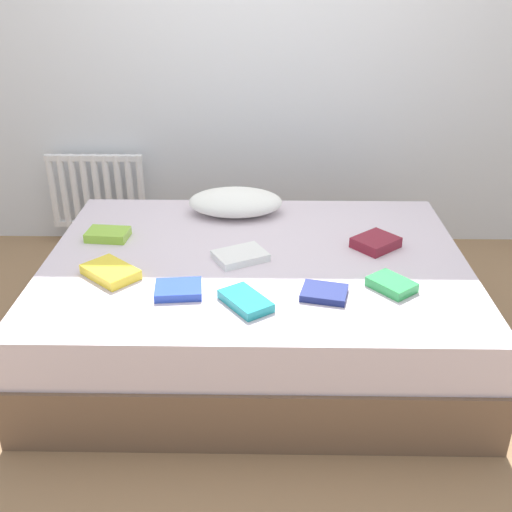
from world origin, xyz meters
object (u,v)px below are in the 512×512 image
(textbook_navy, at_px, (324,293))
(textbook_yellow, at_px, (111,272))
(bed, at_px, (256,303))
(textbook_maroon, at_px, (376,243))
(textbook_blue, at_px, (178,290))
(radiator, at_px, (97,191))
(textbook_lime, at_px, (108,234))
(textbook_teal, at_px, (246,301))
(textbook_white, at_px, (240,256))
(pillow, at_px, (236,202))
(textbook_green, at_px, (392,285))

(textbook_navy, distance_m, textbook_yellow, 0.94)
(bed, distance_m, textbook_maroon, 0.65)
(textbook_yellow, xyz_separation_m, textbook_blue, (0.32, -0.14, -0.00))
(radiator, height_order, textbook_lime, radiator)
(textbook_maroon, height_order, textbook_lime, textbook_maroon)
(textbook_teal, height_order, textbook_yellow, textbook_yellow)
(textbook_teal, height_order, textbook_maroon, textbook_maroon)
(textbook_white, bearing_deg, textbook_maroon, -16.01)
(textbook_blue, bearing_deg, textbook_yellow, 149.79)
(pillow, relative_size, textbook_green, 2.74)
(textbook_teal, bearing_deg, textbook_white, 149.78)
(textbook_maroon, bearing_deg, textbook_navy, -162.24)
(bed, height_order, radiator, radiator)
(radiator, xyz_separation_m, textbook_green, (1.65, -1.49, 0.15))
(textbook_green, bearing_deg, textbook_maroon, 140.78)
(radiator, xyz_separation_m, textbook_teal, (1.03, -1.64, 0.15))
(pillow, relative_size, textbook_yellow, 2.07)
(textbook_yellow, bearing_deg, textbook_navy, 32.80)
(pillow, xyz_separation_m, textbook_yellow, (-0.52, -0.73, -0.05))
(textbook_green, relative_size, textbook_lime, 0.91)
(pillow, height_order, textbook_lime, pillow)
(bed, relative_size, pillow, 3.94)
(radiator, height_order, textbook_navy, radiator)
(bed, height_order, textbook_blue, textbook_blue)
(radiator, relative_size, textbook_teal, 2.75)
(textbook_navy, xyz_separation_m, textbook_maroon, (0.29, 0.47, 0.01))
(textbook_teal, distance_m, textbook_maroon, 0.82)
(textbook_navy, height_order, textbook_white, textbook_white)
(textbook_lime, xyz_separation_m, textbook_blue, (0.42, -0.54, -0.00))
(pillow, relative_size, textbook_teal, 2.22)
(bed, height_order, textbook_white, textbook_white)
(textbook_lime, bearing_deg, pillow, 33.65)
(bed, relative_size, textbook_blue, 10.33)
(radiator, distance_m, textbook_green, 2.23)
(radiator, relative_size, textbook_green, 3.40)
(textbook_green, bearing_deg, textbook_lime, -149.91)
(radiator, height_order, textbook_white, radiator)
(textbook_white, distance_m, textbook_blue, 0.41)
(pillow, height_order, textbook_yellow, pillow)
(textbook_navy, relative_size, textbook_lime, 0.92)
(textbook_yellow, relative_size, textbook_white, 1.06)
(textbook_yellow, bearing_deg, textbook_maroon, 56.99)
(pillow, bearing_deg, textbook_maroon, -30.76)
(textbook_green, distance_m, textbook_lime, 1.41)
(bed, bearing_deg, textbook_blue, -132.53)
(textbook_lime, distance_m, textbook_white, 0.70)
(textbook_teal, bearing_deg, textbook_blue, -142.97)
(textbook_teal, height_order, textbook_green, textbook_green)
(radiator, height_order, textbook_teal, radiator)
(radiator, xyz_separation_m, textbook_blue, (0.75, -1.55, 0.15))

